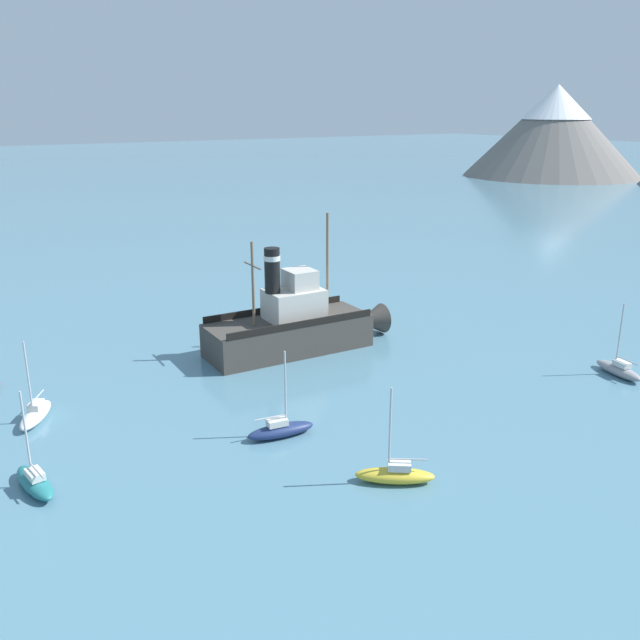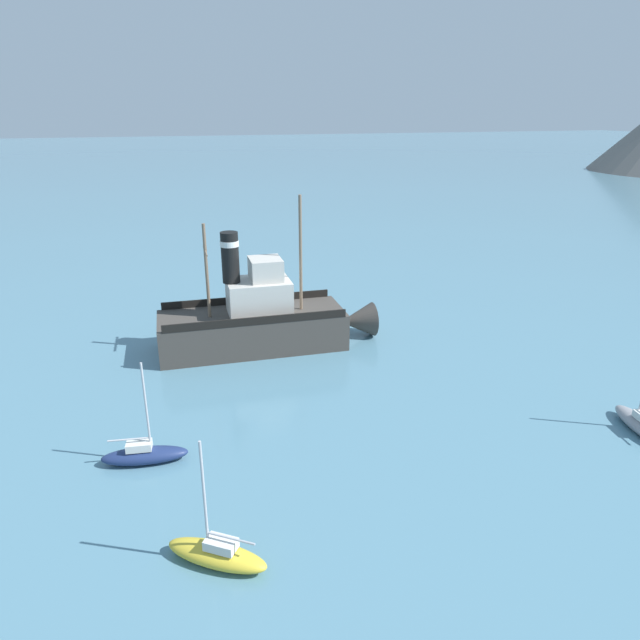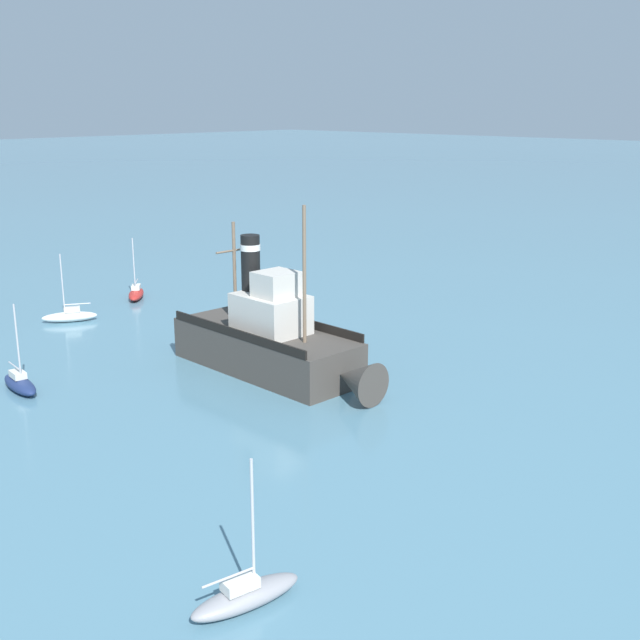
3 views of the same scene
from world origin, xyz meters
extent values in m
plane|color=teal|center=(0.00, 0.00, 0.00)|extent=(600.00, 600.00, 0.00)
cube|color=#423D38|center=(-0.49, 0.25, 1.20)|extent=(4.89, 12.17, 2.40)
cone|color=#423D38|center=(-0.19, 7.44, 1.20)|extent=(2.45, 2.50, 2.35)
cube|color=beige|center=(-0.47, 0.75, 3.50)|extent=(3.16, 4.12, 2.20)
cube|color=beige|center=(-0.45, 1.24, 5.30)|extent=(2.28, 2.09, 1.40)
cylinder|color=black|center=(-0.54, -0.95, 6.20)|extent=(1.10, 1.10, 3.20)
cylinder|color=silver|center=(-0.54, -0.95, 7.10)|extent=(1.16, 1.16, 0.35)
cylinder|color=#75604C|center=(-0.35, 3.54, 6.15)|extent=(0.20, 0.20, 7.50)
cylinder|color=#75604C|center=(-0.60, -2.45, 5.40)|extent=(0.20, 0.20, 6.00)
cylinder|color=#75604C|center=(-0.60, -2.45, 6.72)|extent=(2.60, 0.23, 0.12)
cube|color=black|center=(-2.64, 0.33, 2.65)|extent=(0.59, 11.40, 0.50)
cube|color=black|center=(1.67, 0.16, 2.65)|extent=(0.59, 11.40, 0.50)
ellipsoid|color=gold|center=(18.06, -4.62, 0.35)|extent=(3.12, 3.72, 0.70)
cube|color=silver|center=(18.18, -4.46, 0.88)|extent=(1.16, 1.27, 0.36)
cylinder|color=#B7B7BC|center=(17.89, -4.86, 2.80)|extent=(0.10, 0.10, 4.20)
cylinder|color=#B7B7BC|center=(18.42, -4.13, 1.25)|extent=(1.12, 1.51, 0.08)
ellipsoid|color=navy|center=(11.03, -6.89, 0.35)|extent=(1.61, 3.91, 0.70)
cube|color=silver|center=(11.00, -7.09, 0.88)|extent=(0.78, 1.18, 0.36)
cylinder|color=#B7B7BC|center=(11.07, -6.59, 2.80)|extent=(0.10, 0.10, 4.20)
cylinder|color=#B7B7BC|center=(10.94, -7.48, 1.25)|extent=(0.33, 1.79, 0.08)
ellipsoid|color=gray|center=(15.50, 16.45, 0.35)|extent=(3.94, 1.78, 0.70)
camera|label=1|loc=(40.19, -22.97, 17.19)|focal=38.00mm
camera|label=2|loc=(34.14, -5.82, 15.00)|focal=32.00mm
camera|label=3|loc=(29.69, 32.91, 15.10)|focal=45.00mm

